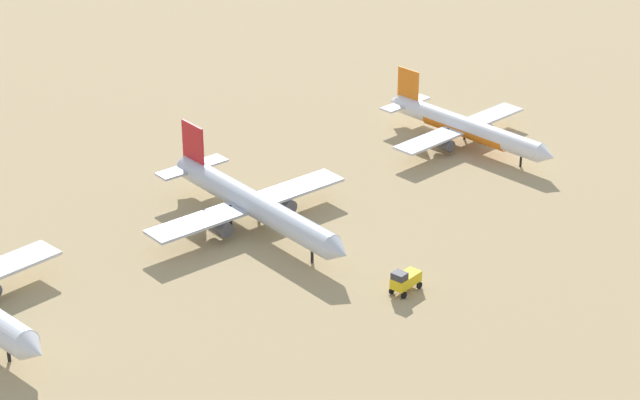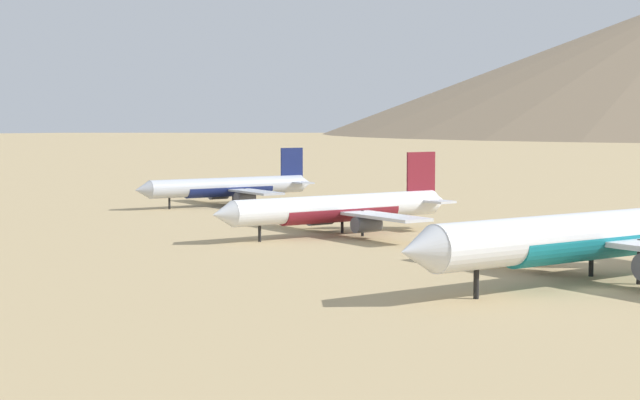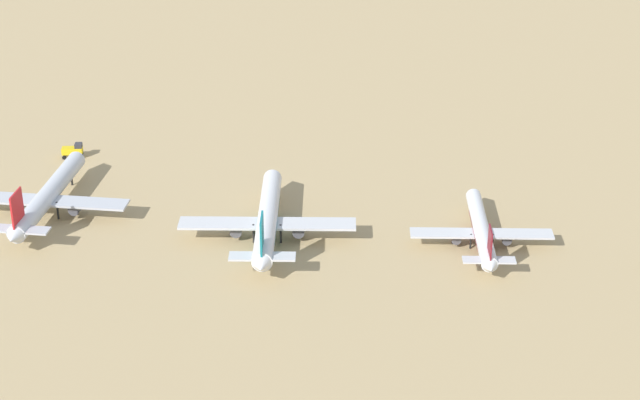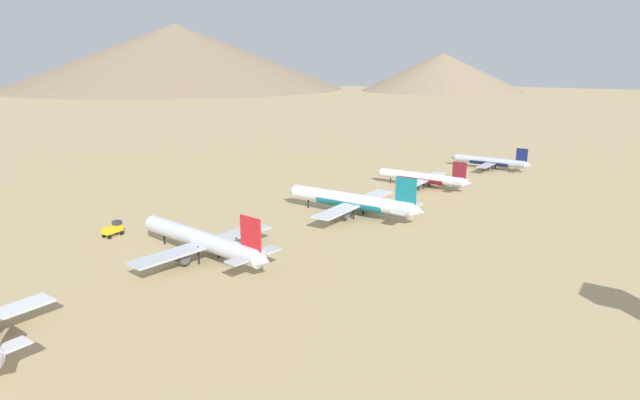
{
  "view_description": "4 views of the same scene",
  "coord_description": "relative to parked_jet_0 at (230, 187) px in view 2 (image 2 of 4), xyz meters",
  "views": [
    {
      "loc": [
        139.51,
        -73.92,
        91.86
      ],
      "look_at": [
        16.91,
        54.09,
        6.48
      ],
      "focal_mm": 67.23,
      "sensor_mm": 36.0,
      "label": 1
    },
    {
      "loc": [
        75.3,
        64.18,
        16.2
      ],
      "look_at": [
        0.53,
        -44.31,
        5.51
      ],
      "focal_mm": 58.35,
      "sensor_mm": 36.0,
      "label": 2
    },
    {
      "loc": [
        -220.51,
        -17.68,
        114.7
      ],
      "look_at": [
        7.09,
        -14.36,
        3.92
      ],
      "focal_mm": 62.18,
      "sensor_mm": 36.0,
      "label": 3
    },
    {
      "loc": [
        -82.57,
        131.62,
        45.5
      ],
      "look_at": [
        7.17,
        -2.28,
        3.44
      ],
      "focal_mm": 29.94,
      "sensor_mm": 36.0,
      "label": 4
    }
  ],
  "objects": [
    {
      "name": "parked_jet_0",
      "position": [
        0.0,
        0.0,
        0.0
      ],
      "size": [
        35.56,
        28.85,
        10.26
      ],
      "color": "#B2B7C1",
      "rests_on": "ground"
    },
    {
      "name": "parked_jet_1",
      "position": [
        10.61,
        48.95,
        0.27
      ],
      "size": [
        38.27,
        31.0,
        11.06
      ],
      "color": "silver",
      "rests_on": "ground"
    },
    {
      "name": "parked_jet_2",
      "position": [
        13.26,
        95.6,
        1.2
      ],
      "size": [
        48.0,
        38.86,
        13.88
      ],
      "color": "silver",
      "rests_on": "ground"
    },
    {
      "name": "ground_plane",
      "position": [
        17.12,
        98.58,
        -3.41
      ],
      "size": [
        1800.0,
        1800.0,
        0.0
      ],
      "primitive_type": "plane",
      "color": "tan"
    }
  ]
}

